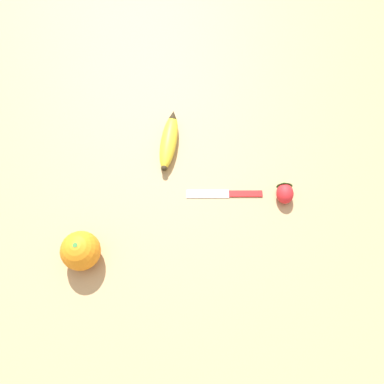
{
  "coord_description": "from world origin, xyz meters",
  "views": [
    {
      "loc": [
        0.27,
        -0.23,
        0.84
      ],
      "look_at": [
        0.07,
        0.08,
        0.03
      ],
      "focal_mm": 35.0,
      "sensor_mm": 36.0,
      "label": 1
    }
  ],
  "objects_px": {
    "banana": "(169,141)",
    "orange": "(81,251)",
    "strawberry": "(285,192)",
    "paring_knife": "(227,194)"
  },
  "relations": [
    {
      "from": "orange",
      "to": "strawberry",
      "type": "height_order",
      "value": "orange"
    },
    {
      "from": "orange",
      "to": "paring_knife",
      "type": "bearing_deg",
      "value": 58.73
    },
    {
      "from": "banana",
      "to": "orange",
      "type": "bearing_deg",
      "value": 155.41
    },
    {
      "from": "strawberry",
      "to": "paring_knife",
      "type": "xyz_separation_m",
      "value": [
        -0.12,
        -0.07,
        -0.02
      ]
    },
    {
      "from": "banana",
      "to": "orange",
      "type": "distance_m",
      "value": 0.35
    },
    {
      "from": "banana",
      "to": "paring_knife",
      "type": "height_order",
      "value": "banana"
    },
    {
      "from": "strawberry",
      "to": "banana",
      "type": "bearing_deg",
      "value": 65.22
    },
    {
      "from": "orange",
      "to": "banana",
      "type": "bearing_deg",
      "value": 91.79
    },
    {
      "from": "banana",
      "to": "strawberry",
      "type": "height_order",
      "value": "same"
    },
    {
      "from": "orange",
      "to": "strawberry",
      "type": "distance_m",
      "value": 0.49
    }
  ]
}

